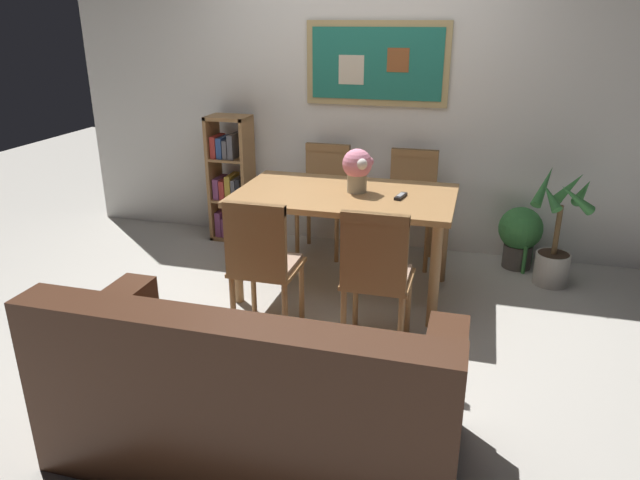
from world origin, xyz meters
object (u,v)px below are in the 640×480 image
Objects in this scene: dining_chair_near_right at (376,269)px; bookshelf at (231,184)px; flower_vase at (358,168)px; potted_palm at (556,241)px; tv_remote at (401,196)px; dining_chair_far_left at (325,190)px; dining_chair_far_right at (411,197)px; leather_couch at (252,399)px; dining_table at (345,206)px; dining_chair_near_left at (262,257)px; potted_ivy at (520,234)px.

dining_chair_near_right is 0.82× the size of bookshelf.
potted_palm is at bearing 19.36° from flower_vase.
dining_chair_near_right is at bearing -130.98° from potted_palm.
dining_chair_far_left is at bearing 133.59° from tv_remote.
dining_chair_far_left is 1.00× the size of dining_chair_far_right.
leather_couch is 11.14× the size of tv_remote.
dining_table is 0.85m from dining_chair_far_left.
tv_remote is (1.64, -0.84, 0.25)m from bookshelf.
tv_remote is (0.75, -0.79, 0.23)m from dining_chair_far_left.
tv_remote is (0.73, 0.75, 0.23)m from dining_chair_near_left.
leather_couch is 2.93m from bookshelf.
dining_chair_near_right is 2.26m from bookshelf.
leather_couch is 2.02× the size of potted_palm.
potted_ivy is (2.50, -0.02, -0.23)m from bookshelf.
leather_couch is 2.78m from potted_palm.
dining_chair_near_right is at bearing 1.06° from dining_chair_near_left.
potted_ivy is (1.61, 0.04, -0.26)m from dining_chair_far_left.
leather_couch is at bearing -64.62° from bookshelf.
dining_chair_far_right is 0.80m from tv_remote.
dining_chair_far_left is 1.69m from dining_chair_near_right.
dining_chair_near_left is 1.70× the size of potted_ivy.
potted_palm is (1.48, 2.36, 0.04)m from leather_couch.
flower_vase is (0.08, 0.04, 0.27)m from dining_table.
potted_ivy is (1.25, 0.81, -0.38)m from dining_table.
dining_chair_far_left is 0.89m from bookshelf.
dining_chair_far_right is (0.01, 1.51, 0.00)m from dining_chair_near_right.
potted_ivy is at bearing 60.47° from dining_chair_near_right.
dining_chair_far_right reaches higher than tv_remote.
tv_remote is (0.32, -0.06, -0.16)m from flower_vase.
tv_remote reaches higher than dining_table.
dining_chair_far_left is 5.63× the size of tv_remote.
dining_chair_near_left is 1.83m from bookshelf.
dining_chair_near_right is 1.73m from potted_palm.
dining_chair_far_left is 0.73m from dining_chair_far_right.
leather_couch reaches higher than dining_table.
flower_vase reaches higher than potted_ivy.
dining_chair_near_right is 1.00× the size of dining_chair_near_left.
dining_chair_far_right is 1.62m from bookshelf.
leather_couch is 2.90m from potted_ivy.
flower_vase is (-1.18, -0.77, 0.65)m from potted_ivy.
dining_chair_far_left is at bearing -3.64° from bookshelf.
dining_chair_near_left is 1.07m from tv_remote.
bookshelf is (-1.62, 0.07, -0.02)m from dining_chair_far_right.
dining_chair_far_left is at bearing 114.84° from dining_table.
dining_chair_near_left is 1.02× the size of potted_palm.
dining_chair_near_left is 0.51× the size of leather_couch.
dining_chair_near_left and dining_chair_far_right have the same top height.
dining_chair_far_right is at bearing -176.21° from potted_ivy.
leather_couch is at bearing -122.21° from potted_palm.
dining_table is 1.67× the size of dining_chair_near_right.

